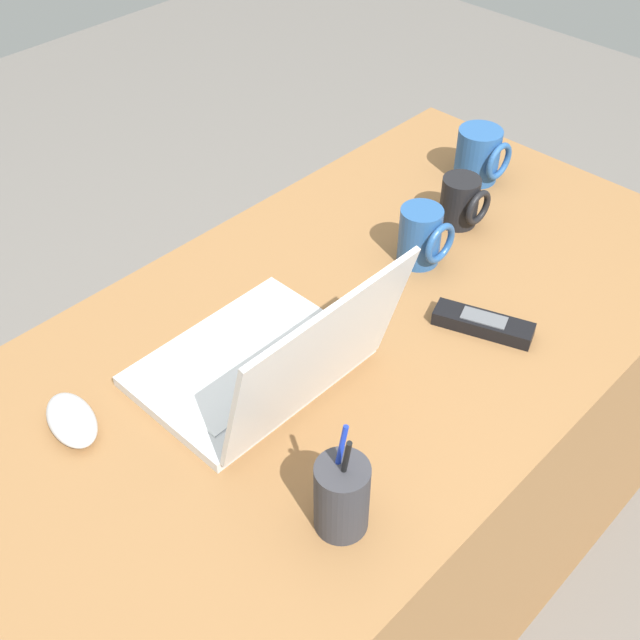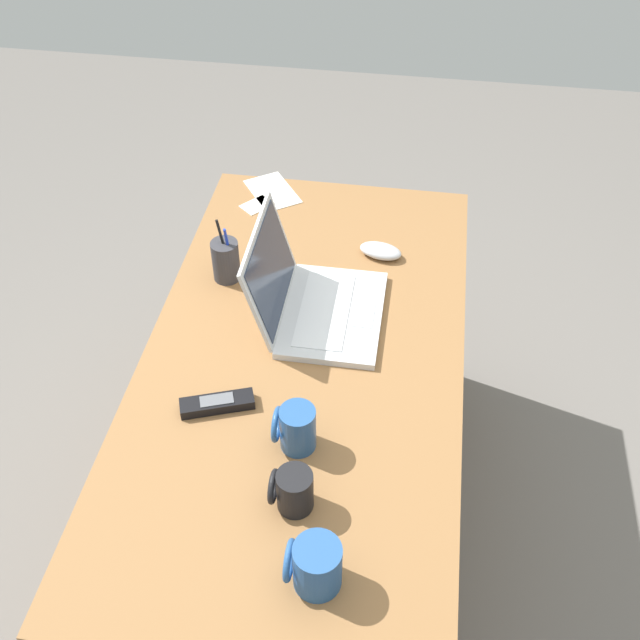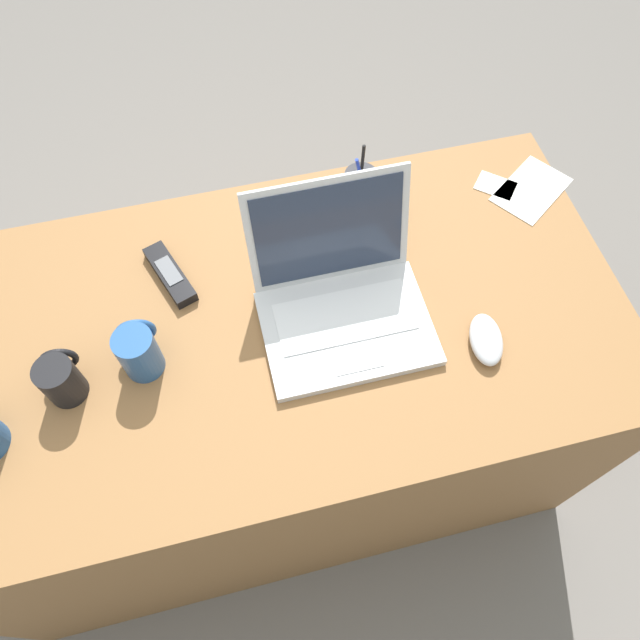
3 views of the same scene
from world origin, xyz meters
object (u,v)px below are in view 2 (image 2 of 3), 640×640
at_px(cordless_phone, 217,404).
at_px(pen_holder, 226,260).
at_px(computer_mouse, 381,251).
at_px(coffee_mug_spare, 296,428).
at_px(coffee_mug_tall, 293,490).
at_px(coffee_mug_white, 315,566).
at_px(laptop, 313,300).

xyz_separation_m(cordless_phone, pen_holder, (0.42, 0.08, 0.04)).
xyz_separation_m(computer_mouse, coffee_mug_spare, (-0.64, 0.11, 0.04)).
distance_m(coffee_mug_tall, cordless_phone, 0.30).
relative_size(coffee_mug_tall, pen_holder, 0.53).
relative_size(coffee_mug_spare, pen_holder, 0.60).
height_order(coffee_mug_tall, coffee_mug_spare, coffee_mug_spare).
bearing_deg(coffee_mug_spare, coffee_mug_white, -163.53).
relative_size(laptop, cordless_phone, 1.98).
distance_m(computer_mouse, coffee_mug_spare, 0.65).
distance_m(laptop, computer_mouse, 0.29).
bearing_deg(pen_holder, laptop, -113.61).
relative_size(coffee_mug_spare, cordless_phone, 0.64).
bearing_deg(laptop, coffee_mug_white, -170.54).
height_order(coffee_mug_white, pen_holder, pen_holder).
height_order(coffee_mug_spare, pen_holder, pen_holder).
xyz_separation_m(computer_mouse, coffee_mug_white, (-0.93, 0.03, 0.04)).
bearing_deg(pen_holder, coffee_mug_spare, -151.69).
bearing_deg(laptop, pen_holder, 66.39).
xyz_separation_m(coffee_mug_white, cordless_phone, (0.36, 0.27, -0.04)).
distance_m(computer_mouse, coffee_mug_tall, 0.79).
xyz_separation_m(coffee_mug_spare, cordless_phone, (0.07, 0.19, -0.04)).
bearing_deg(coffee_mug_tall, cordless_phone, 43.82).
bearing_deg(pen_holder, coffee_mug_tall, -155.82).
height_order(laptop, cordless_phone, laptop).
height_order(computer_mouse, coffee_mug_spare, coffee_mug_spare).
relative_size(laptop, computer_mouse, 2.88).
relative_size(coffee_mug_tall, cordless_phone, 0.57).
bearing_deg(laptop, computer_mouse, -29.34).
bearing_deg(computer_mouse, coffee_mug_spare, -177.68).
distance_m(computer_mouse, coffee_mug_white, 0.93).
height_order(coffee_mug_white, coffee_mug_spare, coffee_mug_white).
distance_m(laptop, coffee_mug_white, 0.69).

